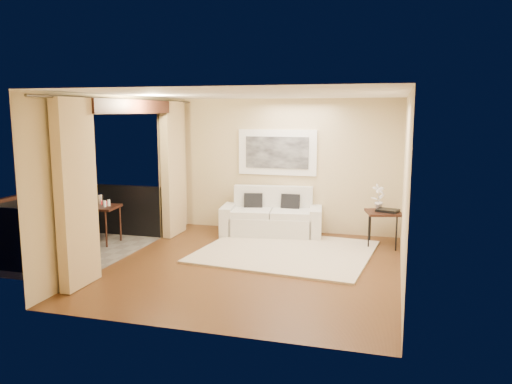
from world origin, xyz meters
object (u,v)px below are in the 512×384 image
(bistro_table, at_px, (101,210))
(balcony_chair_far, at_px, (78,213))
(balcony_chair_near, at_px, (58,225))
(sofa, at_px, (272,218))
(ice_bucket, at_px, (99,199))
(side_table, at_px, (383,214))
(orchid, at_px, (379,197))

(bistro_table, bearing_deg, balcony_chair_far, -168.38)
(bistro_table, height_order, balcony_chair_near, balcony_chair_near)
(sofa, relative_size, ice_bucket, 10.34)
(side_table, xyz_separation_m, balcony_chair_near, (-5.32, -2.11, -0.06))
(side_table, height_order, balcony_chair_far, balcony_chair_far)
(bistro_table, bearing_deg, sofa, 27.38)
(sofa, xyz_separation_m, balcony_chair_far, (-3.34, -1.59, 0.24))
(bistro_table, height_order, balcony_chair_far, balcony_chair_far)
(balcony_chair_far, distance_m, ice_bucket, 0.44)
(side_table, relative_size, bistro_table, 1.03)
(side_table, bearing_deg, ice_bucket, -168.34)
(ice_bucket, bearing_deg, balcony_chair_near, -97.20)
(balcony_chair_far, xyz_separation_m, ice_bucket, (0.32, 0.20, 0.23))
(sofa, distance_m, balcony_chair_far, 3.71)
(side_table, bearing_deg, balcony_chair_near, -158.37)
(ice_bucket, bearing_deg, balcony_chair_far, -147.04)
(side_table, relative_size, balcony_chair_near, 0.78)
(ice_bucket, bearing_deg, side_table, 11.66)
(side_table, height_order, bistro_table, bistro_table)
(balcony_chair_far, relative_size, balcony_chair_near, 1.06)
(sofa, xyz_separation_m, bistro_table, (-2.91, -1.50, 0.29))
(orchid, height_order, bistro_table, orchid)
(balcony_chair_far, bearing_deg, orchid, -170.07)
(bistro_table, bearing_deg, orchid, 15.31)
(sofa, distance_m, balcony_chair_near, 3.98)
(balcony_chair_far, bearing_deg, side_table, -172.05)
(orchid, relative_size, bistro_table, 0.67)
(side_table, xyz_separation_m, bistro_table, (-5.07, -1.19, 0.03))
(orchid, distance_m, balcony_chair_far, 5.60)
(side_table, distance_m, balcony_chair_near, 5.72)
(side_table, height_order, ice_bucket, ice_bucket)
(orchid, bearing_deg, bistro_table, -164.69)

